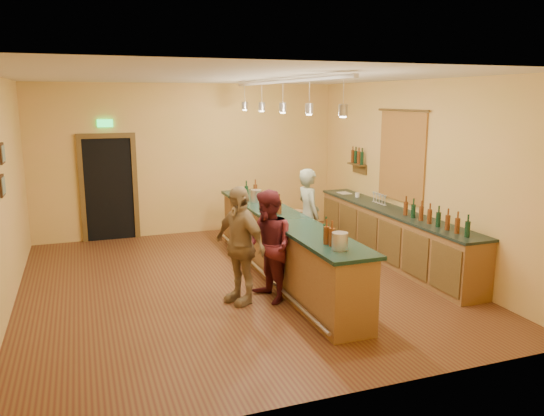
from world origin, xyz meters
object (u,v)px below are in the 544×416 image
object	(u,v)px
customer_a	(269,247)
bar_stool	(295,218)
back_counter	(392,235)
customer_b	(239,245)
tasting_bar	(282,242)
bartender	(308,215)

from	to	relation	value
customer_a	bar_stool	size ratio (longest dim) A/B	2.37
customer_a	back_counter	bearing A→B (deg)	102.04
customer_b	tasting_bar	bearing A→B (deg)	105.74
tasting_bar	customer_a	distance (m)	1.06
bartender	customer_b	bearing A→B (deg)	129.50
back_counter	bartender	bearing A→B (deg)	159.15
customer_a	customer_b	xyz separation A→B (m)	(-0.40, 0.11, 0.04)
tasting_bar	customer_b	distance (m)	1.25
bartender	tasting_bar	bearing A→B (deg)	131.35
customer_a	bartender	bearing A→B (deg)	131.20
bartender	customer_b	xyz separation A→B (m)	(-1.73, -1.50, 0.01)
back_counter	customer_b	world-z (taller)	customer_b
customer_a	customer_b	world-z (taller)	customer_b
customer_a	bar_stool	bearing A→B (deg)	141.28
back_counter	customer_a	xyz separation A→B (m)	(-2.74, -1.07, 0.33)
back_counter	bar_stool	xyz separation A→B (m)	(-1.21, 1.65, 0.06)
tasting_bar	bartender	world-z (taller)	bartender
customer_a	customer_b	size ratio (longest dim) A/B	0.96
bartender	customer_b	distance (m)	2.29
customer_a	bar_stool	xyz separation A→B (m)	(1.53, 2.72, -0.27)
bartender	customer_a	distance (m)	2.08
bar_stool	customer_b	bearing A→B (deg)	-126.60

